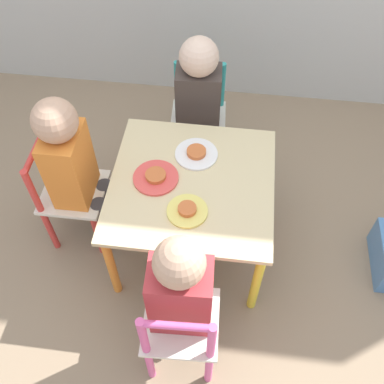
{
  "coord_description": "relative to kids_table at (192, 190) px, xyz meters",
  "views": [
    {
      "loc": [
        0.13,
        -1.08,
        1.78
      ],
      "look_at": [
        0.0,
        0.0,
        0.36
      ],
      "focal_mm": 42.0,
      "sensor_mm": 36.0,
      "label": 1
    }
  ],
  "objects": [
    {
      "name": "child_left",
      "position": [
        -0.47,
        -0.0,
        0.1
      ],
      "size": [
        0.22,
        0.2,
        0.78
      ],
      "rotation": [
        0.0,
        0.0,
        -4.71
      ],
      "color": "#38383D",
      "rests_on": "ground_plane"
    },
    {
      "name": "chair_teal",
      "position": [
        -0.03,
        0.52,
        -0.11
      ],
      "size": [
        0.28,
        0.28,
        0.53
      ],
      "rotation": [
        0.0,
        0.0,
        0.06
      ],
      "color": "silver",
      "rests_on": "ground_plane"
    },
    {
      "name": "plate_back",
      "position": [
        0.0,
        0.14,
        0.06
      ],
      "size": [
        0.17,
        0.17,
        0.03
      ],
      "color": "white",
      "rests_on": "kids_table"
    },
    {
      "name": "child_back",
      "position": [
        -0.03,
        0.46,
        0.08
      ],
      "size": [
        0.21,
        0.22,
        0.74
      ],
      "rotation": [
        0.0,
        0.0,
        0.06
      ],
      "color": "#38383D",
      "rests_on": "ground_plane"
    },
    {
      "name": "child_front",
      "position": [
        0.02,
        -0.46,
        0.07
      ],
      "size": [
        0.21,
        0.21,
        0.74
      ],
      "rotation": [
        0.0,
        0.0,
        -3.09
      ],
      "color": "#7A6B5B",
      "rests_on": "ground_plane"
    },
    {
      "name": "kids_table",
      "position": [
        0.0,
        0.0,
        0.0
      ],
      "size": [
        0.64,
        0.64,
        0.43
      ],
      "color": "beige",
      "rests_on": "ground_plane"
    },
    {
      "name": "ground_plane",
      "position": [
        0.0,
        0.0,
        -0.37
      ],
      "size": [
        6.0,
        6.0,
        0.0
      ],
      "primitive_type": "plane",
      "color": "#8C755B"
    },
    {
      "name": "plate_left",
      "position": [
        -0.14,
        0.0,
        0.06
      ],
      "size": [
        0.18,
        0.18,
        0.03
      ],
      "color": "#E54C47",
      "rests_on": "kids_table"
    },
    {
      "name": "plate_front",
      "position": [
        -0.0,
        -0.14,
        0.06
      ],
      "size": [
        0.15,
        0.15,
        0.03
      ],
      "color": "#EADB66",
      "rests_on": "kids_table"
    },
    {
      "name": "chair_red",
      "position": [
        -0.53,
        -0.0,
        -0.11
      ],
      "size": [
        0.26,
        0.26,
        0.53
      ],
      "rotation": [
        0.0,
        0.0,
        -4.71
      ],
      "color": "silver",
      "rests_on": "ground_plane"
    },
    {
      "name": "chair_pink",
      "position": [
        0.03,
        -0.53,
        -0.11
      ],
      "size": [
        0.27,
        0.27,
        0.53
      ],
      "rotation": [
        0.0,
        0.0,
        -3.09
      ],
      "color": "silver",
      "rests_on": "ground_plane"
    }
  ]
}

